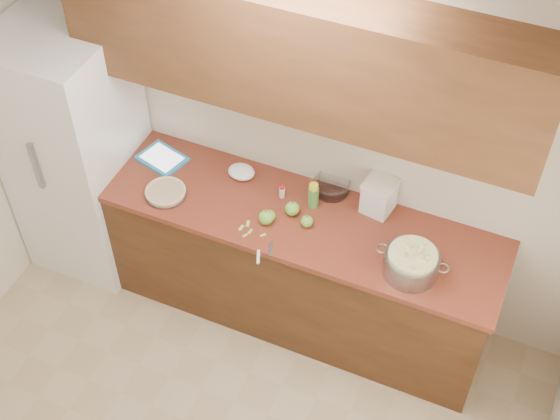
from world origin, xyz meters
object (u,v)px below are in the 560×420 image
at_px(pie, 166,192).
at_px(tablet, 162,158).
at_px(flour_canister, 379,196).
at_px(colander, 411,263).

relative_size(pie, tablet, 0.77).
bearing_deg(pie, flour_canister, 18.05).
distance_m(pie, tablet, 0.31).
height_order(pie, colander, colander).
bearing_deg(pie, tablet, 123.39).
relative_size(flour_canister, tablet, 0.66).
bearing_deg(flour_canister, tablet, -174.51).
height_order(pie, tablet, pie).
xyz_separation_m(pie, colander, (1.52, 0.02, 0.05)).
distance_m(pie, flour_canister, 1.27).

